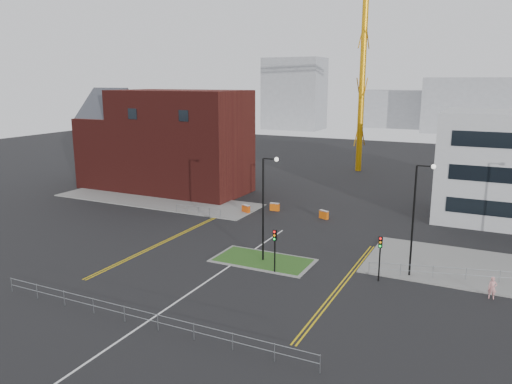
% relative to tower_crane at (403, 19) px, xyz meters
% --- Properties ---
extents(ground, '(200.00, 200.00, 0.00)m').
position_rel_tower_crane_xyz_m(ground, '(-3.90, -56.06, -24.74)').
color(ground, black).
rests_on(ground, ground).
extents(pavement_left, '(28.00, 8.00, 0.12)m').
position_rel_tower_crane_xyz_m(pavement_left, '(-23.90, -34.06, -24.68)').
color(pavement_left, slate).
rests_on(pavement_left, ground).
extents(island_kerb, '(8.60, 4.60, 0.08)m').
position_rel_tower_crane_xyz_m(island_kerb, '(-1.90, -48.06, -24.70)').
color(island_kerb, slate).
rests_on(island_kerb, ground).
extents(grass_island, '(8.00, 4.00, 0.12)m').
position_rel_tower_crane_xyz_m(grass_island, '(-1.90, -48.06, -24.68)').
color(grass_island, '#2A521B').
rests_on(grass_island, ground).
extents(brick_building, '(24.20, 10.07, 14.24)m').
position_rel_tower_crane_xyz_m(brick_building, '(-26.87, -28.06, -17.89)').
color(brick_building, '#491512').
rests_on(brick_building, ground).
extents(tower_crane, '(52.35, 10.33, 35.71)m').
position_rel_tower_crane_xyz_m(tower_crane, '(0.00, 0.00, 0.00)').
color(tower_crane, orange).
rests_on(tower_crane, ground).
extents(streetlamp_island, '(1.46, 0.36, 9.18)m').
position_rel_tower_crane_xyz_m(streetlamp_island, '(-1.68, -48.06, -19.33)').
color(streetlamp_island, black).
rests_on(streetlamp_island, ground).
extents(streetlamp_right_near, '(1.46, 0.36, 9.18)m').
position_rel_tower_crane_xyz_m(streetlamp_right_near, '(10.32, -46.06, -19.33)').
color(streetlamp_right_near, black).
rests_on(streetlamp_right_near, ground).
extents(traffic_light_island, '(0.28, 0.33, 3.65)m').
position_rel_tower_crane_xyz_m(traffic_light_island, '(0.10, -50.08, -22.17)').
color(traffic_light_island, black).
rests_on(traffic_light_island, ground).
extents(traffic_light_right, '(0.28, 0.33, 3.65)m').
position_rel_tower_crane_xyz_m(traffic_light_right, '(8.10, -48.08, -22.17)').
color(traffic_light_right, black).
rests_on(traffic_light_right, ground).
extents(railing_front, '(24.05, 0.05, 1.10)m').
position_rel_tower_crane_xyz_m(railing_front, '(-3.90, -62.06, -23.96)').
color(railing_front, gray).
rests_on(railing_front, ground).
extents(railing_left, '(6.05, 0.05, 1.10)m').
position_rel_tower_crane_xyz_m(railing_left, '(-14.90, -38.06, -24.00)').
color(railing_left, gray).
rests_on(railing_left, ground).
extents(railing_right, '(19.05, 5.05, 1.10)m').
position_rel_tower_crane_xyz_m(railing_right, '(16.60, -44.56, -23.96)').
color(railing_right, gray).
rests_on(railing_right, ground).
extents(centre_line, '(0.15, 30.00, 0.01)m').
position_rel_tower_crane_xyz_m(centre_line, '(-3.90, -54.06, -24.74)').
color(centre_line, silver).
rests_on(centre_line, ground).
extents(yellow_left_a, '(0.12, 24.00, 0.01)m').
position_rel_tower_crane_xyz_m(yellow_left_a, '(-12.90, -46.06, -24.74)').
color(yellow_left_a, gold).
rests_on(yellow_left_a, ground).
extents(yellow_left_b, '(0.12, 24.00, 0.01)m').
position_rel_tower_crane_xyz_m(yellow_left_b, '(-12.60, -46.06, -24.74)').
color(yellow_left_b, gold).
rests_on(yellow_left_b, ground).
extents(yellow_right_a, '(0.12, 20.00, 0.01)m').
position_rel_tower_crane_xyz_m(yellow_right_a, '(5.60, -50.06, -24.74)').
color(yellow_right_a, gold).
rests_on(yellow_right_a, ground).
extents(yellow_right_b, '(0.12, 20.00, 0.01)m').
position_rel_tower_crane_xyz_m(yellow_right_b, '(5.90, -50.06, -24.74)').
color(yellow_right_b, gold).
rests_on(yellow_right_b, ground).
extents(skyline_a, '(18.00, 12.00, 22.00)m').
position_rel_tower_crane_xyz_m(skyline_a, '(-43.90, 63.94, -13.74)').
color(skyline_a, gray).
rests_on(skyline_a, ground).
extents(skyline_b, '(24.00, 12.00, 16.00)m').
position_rel_tower_crane_xyz_m(skyline_b, '(6.10, 73.94, -16.74)').
color(skyline_b, gray).
rests_on(skyline_b, ground).
extents(skyline_d, '(30.00, 12.00, 12.00)m').
position_rel_tower_crane_xyz_m(skyline_d, '(-11.90, 83.94, -18.74)').
color(skyline_d, gray).
rests_on(skyline_d, ground).
extents(pedestrian, '(0.62, 0.43, 1.63)m').
position_rel_tower_crane_xyz_m(pedestrian, '(16.12, -47.70, -23.92)').
color(pedestrian, pink).
rests_on(pedestrian, ground).
extents(barrier_left, '(1.21, 0.82, 0.97)m').
position_rel_tower_crane_xyz_m(barrier_left, '(-10.51, -34.53, -24.21)').
color(barrier_left, '#C4450A').
rests_on(barrier_left, ground).
extents(barrier_mid, '(1.16, 0.47, 0.95)m').
position_rel_tower_crane_xyz_m(barrier_mid, '(-7.90, -32.06, -24.22)').
color(barrier_mid, '#D2550B').
rests_on(barrier_mid, ground).
extents(barrier_right, '(1.18, 0.79, 0.95)m').
position_rel_tower_crane_xyz_m(barrier_right, '(-1.48, -32.83, -24.23)').
color(barrier_right, '#DC5A0C').
rests_on(barrier_right, ground).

